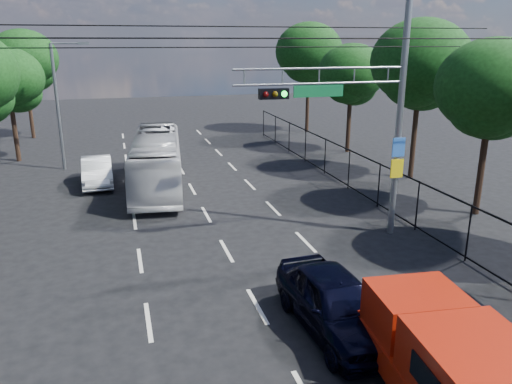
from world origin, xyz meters
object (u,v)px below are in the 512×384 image
object	(u,v)px
white_bus	(157,161)
white_van	(97,171)
signal_mast	(371,97)
red_pickup	(446,361)
navy_hatchback	(335,303)

from	to	relation	value
white_bus	white_van	size ratio (longest dim) A/B	2.31
signal_mast	white_van	size ratio (longest dim) A/B	2.25
signal_mast	red_pickup	world-z (taller)	signal_mast
red_pickup	white_van	size ratio (longest dim) A/B	1.35
red_pickup	white_van	world-z (taller)	red_pickup
red_pickup	white_bus	world-z (taller)	white_bus
signal_mast	white_van	world-z (taller)	signal_mast
white_van	white_bus	bearing A→B (deg)	-26.83
signal_mast	navy_hatchback	distance (m)	8.11
white_van	navy_hatchback	bearing A→B (deg)	-70.94
signal_mast	navy_hatchback	xyz separation A→B (m)	(-3.69, -5.67, -4.46)
navy_hatchback	white_van	xyz separation A→B (m)	(-6.16, 15.85, -0.08)
red_pickup	white_van	xyz separation A→B (m)	(-7.06, 19.06, -0.41)
white_bus	white_van	xyz separation A→B (m)	(-2.96, 1.36, -0.66)
red_pickup	navy_hatchback	distance (m)	3.35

